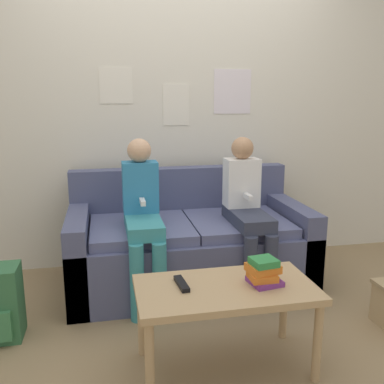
{
  "coord_description": "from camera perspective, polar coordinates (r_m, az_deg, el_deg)",
  "views": [
    {
      "loc": [
        -0.59,
        -2.41,
        1.37
      ],
      "look_at": [
        0.0,
        0.41,
        0.73
      ],
      "focal_mm": 40.0,
      "sensor_mm": 36.0,
      "label": 1
    }
  ],
  "objects": [
    {
      "name": "tv_remote",
      "position": [
        2.18,
        -1.4,
        -12.13
      ],
      "size": [
        0.05,
        0.17,
        0.02
      ],
      "rotation": [
        0.0,
        0.0,
        0.09
      ],
      "color": "black",
      "rests_on": "coffee_table"
    },
    {
      "name": "book_stack",
      "position": [
        2.21,
        9.5,
        -10.45
      ],
      "size": [
        0.18,
        0.17,
        0.14
      ],
      "color": "#7A3389",
      "rests_on": "coffee_table"
    },
    {
      "name": "person_right",
      "position": [
        3.01,
        7.4,
        -2.11
      ],
      "size": [
        0.24,
        0.58,
        1.09
      ],
      "color": "#33384C",
      "rests_on": "ground_plane"
    },
    {
      "name": "person_left",
      "position": [
        2.86,
        -6.59,
        -2.8
      ],
      "size": [
        0.24,
        0.58,
        1.1
      ],
      "color": "teal",
      "rests_on": "ground_plane"
    },
    {
      "name": "ground_plane",
      "position": [
        2.83,
        1.77,
        -16.34
      ],
      "size": [
        10.0,
        10.0,
        0.0
      ],
      "primitive_type": "plane",
      "color": "#937A56"
    },
    {
      "name": "wall_back",
      "position": [
        3.53,
        -2.24,
        11.47
      ],
      "size": [
        8.0,
        0.06,
        2.6
      ],
      "color": "silver",
      "rests_on": "ground_plane"
    },
    {
      "name": "coffee_table",
      "position": [
        2.21,
        4.52,
        -13.72
      ],
      "size": [
        0.9,
        0.48,
        0.45
      ],
      "color": "tan",
      "rests_on": "ground_plane"
    },
    {
      "name": "couch",
      "position": [
        3.2,
        -0.49,
        -7.19
      ],
      "size": [
        1.71,
        0.86,
        0.82
      ],
      "color": "#4C5175",
      "rests_on": "ground_plane"
    }
  ]
}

